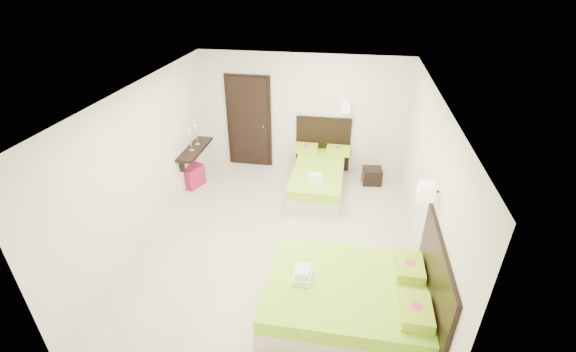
% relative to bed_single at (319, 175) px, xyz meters
% --- Properties ---
extents(floor, '(5.50, 5.50, 0.00)m').
position_rel_bed_single_xyz_m(floor, '(-0.49, -1.83, -0.31)').
color(floor, beige).
rests_on(floor, ground).
extents(bed_single, '(1.21, 2.02, 1.67)m').
position_rel_bed_single_xyz_m(bed_single, '(0.00, 0.00, 0.00)').
color(bed_single, beige).
rests_on(bed_single, ground).
extents(bed_double, '(2.14, 1.82, 1.77)m').
position_rel_bed_single_xyz_m(bed_double, '(0.78, -3.27, 0.01)').
color(bed_double, beige).
rests_on(bed_double, ground).
extents(nightstand, '(0.43, 0.40, 0.35)m').
position_rel_bed_single_xyz_m(nightstand, '(1.12, 0.41, -0.13)').
color(nightstand, black).
rests_on(nightstand, ground).
extents(ottoman, '(0.59, 0.59, 0.45)m').
position_rel_bed_single_xyz_m(ottoman, '(-2.71, -0.31, -0.08)').
color(ottoman, maroon).
rests_on(ottoman, ground).
extents(door, '(1.02, 0.15, 2.14)m').
position_rel_bed_single_xyz_m(door, '(-1.69, 0.86, 0.74)').
color(door, black).
rests_on(door, ground).
extents(console_shelf, '(0.35, 1.20, 0.78)m').
position_rel_bed_single_xyz_m(console_shelf, '(-2.57, -0.23, 0.51)').
color(console_shelf, black).
rests_on(console_shelf, ground).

